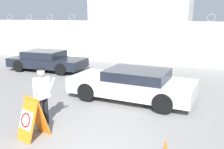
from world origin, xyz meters
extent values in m
plane|color=gray|center=(0.00, 0.00, 0.00)|extent=(90.00, 90.00, 0.00)
cube|color=silver|center=(0.00, 11.15, 1.39)|extent=(36.00, 0.30, 2.78)
torus|color=gray|center=(-12.04, 11.15, 3.00)|extent=(0.47, 0.03, 0.47)
torus|color=gray|center=(-10.19, 11.15, 3.00)|extent=(0.47, 0.03, 0.47)
torus|color=gray|center=(-8.34, 11.15, 3.00)|extent=(0.47, 0.03, 0.47)
torus|color=gray|center=(-6.48, 11.15, 3.00)|extent=(0.47, 0.03, 0.47)
torus|color=gray|center=(-4.63, 11.15, 3.00)|extent=(0.47, 0.03, 0.47)
torus|color=gray|center=(-2.78, 11.15, 3.00)|extent=(0.47, 0.03, 0.47)
torus|color=gray|center=(-0.93, 11.15, 3.00)|extent=(0.47, 0.03, 0.47)
torus|color=gray|center=(0.93, 11.15, 3.00)|extent=(0.47, 0.03, 0.47)
torus|color=gray|center=(2.78, 11.15, 3.00)|extent=(0.47, 0.03, 0.47)
cube|color=silver|center=(-2.36, 16.42, 2.83)|extent=(7.44, 7.02, 5.66)
cube|color=orange|center=(-1.67, -0.13, 0.53)|extent=(0.65, 0.52, 1.07)
cube|color=orange|center=(-1.56, 0.18, 0.53)|extent=(0.65, 0.52, 1.07)
cube|color=orange|center=(-1.61, 0.03, 1.08)|extent=(0.59, 0.25, 0.05)
cube|color=white|center=(-1.68, -0.17, 0.55)|extent=(0.50, 0.30, 0.46)
torus|color=red|center=(-1.68, -0.18, 0.55)|extent=(0.41, 0.27, 0.38)
cylinder|color=black|center=(-1.84, 0.68, 0.41)|extent=(0.15, 0.15, 0.82)
cylinder|color=black|center=(-1.79, 0.85, 0.41)|extent=(0.15, 0.15, 0.82)
cube|color=silver|center=(-1.82, 0.77, 1.14)|extent=(0.31, 0.47, 0.63)
sphere|color=#DBB293|center=(-1.82, 0.77, 1.60)|extent=(0.22, 0.22, 0.22)
cylinder|color=silver|center=(-1.88, 0.51, 1.15)|extent=(0.09, 0.09, 0.60)
cylinder|color=silver|center=(-1.66, 1.00, 1.12)|extent=(0.35, 0.17, 0.58)
cylinder|color=black|center=(-1.82, 0.77, 1.71)|extent=(0.23, 0.23, 0.05)
cylinder|color=black|center=(-4.64, 8.06, 0.33)|extent=(0.66, 0.21, 0.66)
cylinder|color=black|center=(-4.61, 6.32, 0.33)|extent=(0.66, 0.21, 0.66)
cylinder|color=black|center=(-7.38, 8.01, 0.33)|extent=(0.66, 0.21, 0.66)
cylinder|color=black|center=(-7.35, 6.27, 0.33)|extent=(0.66, 0.21, 0.66)
cube|color=black|center=(-5.99, 7.16, 0.48)|extent=(4.45, 1.92, 0.50)
cube|color=black|center=(-6.21, 7.16, 0.94)|extent=(2.15, 1.70, 0.42)
cylinder|color=black|center=(-1.53, 3.08, 0.35)|extent=(0.72, 0.26, 0.70)
cylinder|color=black|center=(-1.37, 4.86, 0.35)|extent=(0.72, 0.26, 0.70)
cylinder|color=black|center=(1.35, 2.81, 0.35)|extent=(0.72, 0.26, 0.70)
cylinder|color=black|center=(1.51, 4.59, 0.35)|extent=(0.72, 0.26, 0.70)
cube|color=silver|center=(-0.01, 3.84, 0.54)|extent=(4.82, 2.32, 0.59)
cube|color=black|center=(0.22, 3.81, 1.01)|extent=(2.39, 1.91, 0.36)
camera|label=1|loc=(2.43, -5.00, 3.18)|focal=40.00mm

